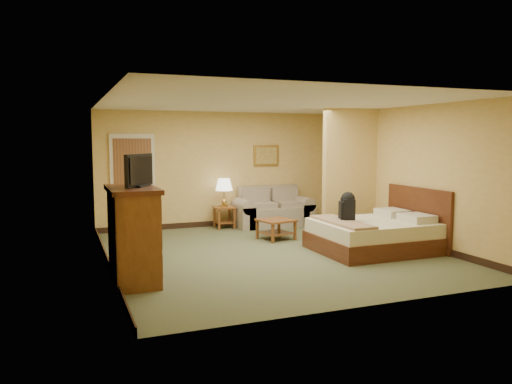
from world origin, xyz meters
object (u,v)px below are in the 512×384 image
coffee_table (276,225)px  bed (377,234)px  loveseat (273,213)px  dresser (133,234)px

coffee_table → bed: bearing=-51.6°
loveseat → bed: size_ratio=0.89×
dresser → bed: 4.33m
dresser → bed: dresser is taller
loveseat → bed: (0.68, -3.10, 0.01)m
loveseat → bed: 3.18m
loveseat → coffee_table: bearing=-111.1°
loveseat → coffee_table: (-0.58, -1.51, -0.00)m
loveseat → dresser: bearing=-135.9°
dresser → bed: size_ratio=0.66×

